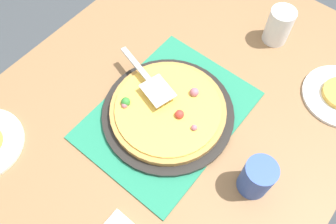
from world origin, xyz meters
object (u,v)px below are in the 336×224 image
at_px(pizza_pan, 168,113).
at_px(pizza, 168,110).
at_px(cup_near, 279,26).
at_px(pizza_server, 148,79).
at_px(cup_far, 257,178).

relative_size(pizza_pan, pizza, 1.15).
bearing_deg(pizza_pan, cup_near, 168.66).
bearing_deg(pizza_pan, pizza, -97.25).
xyz_separation_m(cup_near, pizza_server, (0.42, -0.18, 0.01)).
distance_m(cup_far, pizza_server, 0.40).
bearing_deg(pizza_pan, pizza_server, -105.80).
distance_m(pizza, cup_near, 0.46).
distance_m(pizza_pan, pizza, 0.02).
distance_m(pizza_pan, cup_far, 0.30).
height_order(pizza, pizza_server, pizza_server).
xyz_separation_m(pizza, pizza_server, (-0.03, -0.09, 0.04)).
height_order(cup_near, pizza_server, cup_near).
height_order(pizza_pan, pizza_server, pizza_server).
bearing_deg(cup_near, pizza_server, -23.55).
bearing_deg(cup_far, pizza_pan, -94.42).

